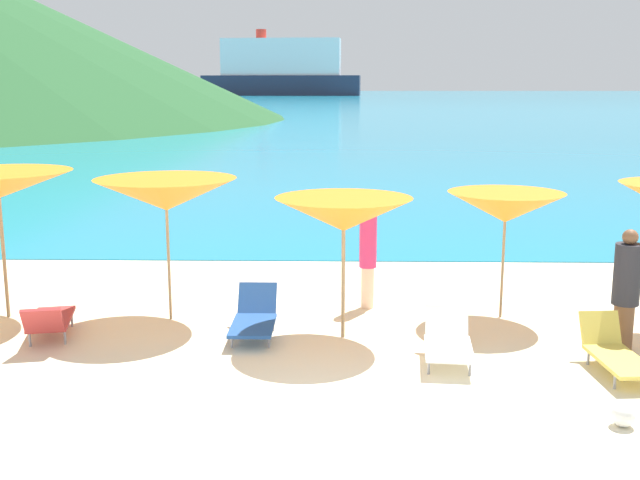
# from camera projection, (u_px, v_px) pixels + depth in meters

# --- Properties ---
(ground_plane) EXTENTS (50.00, 100.00, 0.30)m
(ground_plane) POSITION_uv_depth(u_px,v_px,m) (339.00, 252.00, 17.95)
(ground_plane) COLOR beige
(ocean_water) EXTENTS (650.00, 440.00, 0.02)m
(ocean_water) POSITION_uv_depth(u_px,v_px,m) (338.00, 97.00, 231.82)
(ocean_water) COLOR teal
(ocean_water) RESTS_ON ground_plane
(umbrella_2) EXTENTS (2.45, 2.45, 2.28)m
(umbrella_2) POSITION_uv_depth(u_px,v_px,m) (166.00, 195.00, 11.91)
(umbrella_2) COLOR #9E7F59
(umbrella_2) RESTS_ON ground_plane
(umbrella_3) EXTENTS (2.14, 2.14, 2.11)m
(umbrella_3) POSITION_uv_depth(u_px,v_px,m) (344.00, 215.00, 11.07)
(umbrella_3) COLOR #9E7F59
(umbrella_3) RESTS_ON ground_plane
(umbrella_4) EXTENTS (1.84, 1.84, 2.04)m
(umbrella_4) POSITION_uv_depth(u_px,v_px,m) (506.00, 207.00, 12.07)
(umbrella_4) COLOR #9E7F59
(umbrella_4) RESTS_ON ground_plane
(lounge_chair_1) EXTENTS (0.65, 1.47, 0.65)m
(lounge_chair_1) POSITION_uv_depth(u_px,v_px,m) (615.00, 352.00, 10.00)
(lounge_chair_1) COLOR #D8BF4C
(lounge_chair_1) RESTS_ON ground_plane
(lounge_chair_3) EXTENTS (0.87, 1.60, 0.68)m
(lounge_chair_3) POSITION_uv_depth(u_px,v_px,m) (49.00, 320.00, 11.25)
(lounge_chair_3) COLOR #A53333
(lounge_chair_3) RESTS_ON ground_plane
(lounge_chair_6) EXTENTS (0.72, 1.31, 0.65)m
(lounge_chair_6) POSITION_uv_depth(u_px,v_px,m) (448.00, 341.00, 10.35)
(lounge_chair_6) COLOR white
(lounge_chair_6) RESTS_ON ground_plane
(lounge_chair_7) EXTENTS (0.63, 1.44, 0.66)m
(lounge_chair_7) POSITION_uv_depth(u_px,v_px,m) (254.00, 317.00, 11.45)
(lounge_chair_7) COLOR #1E478C
(lounge_chair_7) RESTS_ON ground_plane
(beachgoer_0) EXTENTS (0.29, 0.29, 1.84)m
(beachgoer_0) POSITION_uv_depth(u_px,v_px,m) (368.00, 250.00, 12.75)
(beachgoer_0) COLOR beige
(beachgoer_0) RESTS_ON ground_plane
(beachgoer_1) EXTENTS (0.37, 0.37, 1.74)m
(beachgoer_1) POSITION_uv_depth(u_px,v_px,m) (626.00, 287.00, 10.73)
(beachgoer_1) COLOR brown
(beachgoer_1) RESTS_ON ground_plane
(beach_ball) EXTENTS (0.27, 0.27, 0.27)m
(beach_ball) POSITION_uv_depth(u_px,v_px,m) (623.00, 415.00, 8.42)
(beach_ball) COLOR white
(beach_ball) RESTS_ON ground_plane
(cruise_ship) EXTENTS (53.96, 13.59, 21.83)m
(cruise_ship) POSITION_uv_depth(u_px,v_px,m) (281.00, 70.00, 258.84)
(cruise_ship) COLOR #262D47
(cruise_ship) RESTS_ON ocean_water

